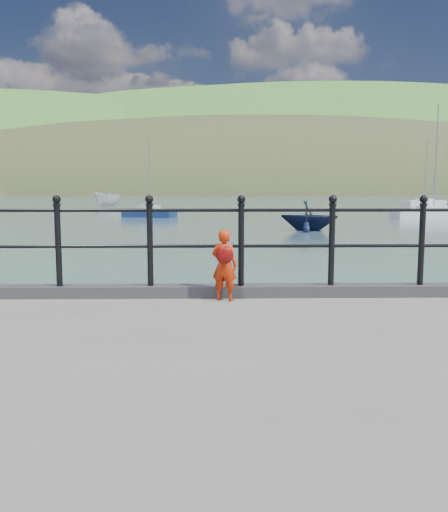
{
  "coord_description": "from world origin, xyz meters",
  "views": [
    {
      "loc": [
        0.23,
        -7.24,
        2.44
      ],
      "look_at": [
        0.37,
        -0.2,
        1.55
      ],
      "focal_mm": 38.0,
      "sensor_mm": 36.0,
      "label": 1
    }
  ],
  "objects_px": {
    "sailboat_near": "(433,214)",
    "child": "(224,264)",
    "railing": "(196,235)",
    "launch_navy": "(309,216)",
    "launch_white": "(107,199)",
    "sailboat_far": "(424,203)",
    "sailboat_port": "(149,213)"
  },
  "relations": [
    {
      "from": "sailboat_near",
      "to": "child",
      "type": "bearing_deg",
      "value": -124.05
    },
    {
      "from": "railing",
      "to": "launch_navy",
      "type": "relative_size",
      "value": 5.58
    },
    {
      "from": "sailboat_far",
      "to": "sailboat_near",
      "type": "bearing_deg",
      "value": -132.89
    },
    {
      "from": "railing",
      "to": "launch_navy",
      "type": "height_order",
      "value": "railing"
    },
    {
      "from": "launch_white",
      "to": "sailboat_far",
      "type": "bearing_deg",
      "value": 32.44
    },
    {
      "from": "child",
      "to": "launch_white",
      "type": "distance_m",
      "value": 64.25
    },
    {
      "from": "child",
      "to": "sailboat_far",
      "type": "distance_m",
      "value": 73.23
    },
    {
      "from": "launch_white",
      "to": "railing",
      "type": "bearing_deg",
      "value": -51.6
    },
    {
      "from": "railing",
      "to": "child",
      "type": "height_order",
      "value": "railing"
    },
    {
      "from": "launch_navy",
      "to": "sailboat_far",
      "type": "relative_size",
      "value": 0.36
    },
    {
      "from": "railing",
      "to": "sailboat_port",
      "type": "bearing_deg",
      "value": 97.61
    },
    {
      "from": "sailboat_near",
      "to": "sailboat_port",
      "type": "bearing_deg",
      "value": 166.6
    },
    {
      "from": "launch_white",
      "to": "launch_navy",
      "type": "bearing_deg",
      "value": -37.6
    },
    {
      "from": "launch_navy",
      "to": "sailboat_far",
      "type": "height_order",
      "value": "sailboat_far"
    },
    {
      "from": "child",
      "to": "sailboat_port",
      "type": "xyz_separation_m",
      "value": [
        -5.43,
        38.12,
        -1.13
      ]
    },
    {
      "from": "launch_navy",
      "to": "sailboat_far",
      "type": "xyz_separation_m",
      "value": [
        23.6,
        43.37,
        -0.51
      ]
    },
    {
      "from": "sailboat_far",
      "to": "child",
      "type": "bearing_deg",
      "value": -135.97
    },
    {
      "from": "railing",
      "to": "sailboat_far",
      "type": "bearing_deg",
      "value": 66.4
    },
    {
      "from": "launch_navy",
      "to": "sailboat_port",
      "type": "xyz_separation_m",
      "value": [
        -10.73,
        14.21,
        -0.52
      ]
    },
    {
      "from": "launch_navy",
      "to": "sailboat_near",
      "type": "relative_size",
      "value": 0.36
    },
    {
      "from": "launch_white",
      "to": "sailboat_port",
      "type": "relative_size",
      "value": 0.73
    },
    {
      "from": "launch_white",
      "to": "sailboat_port",
      "type": "height_order",
      "value": "sailboat_port"
    },
    {
      "from": "launch_navy",
      "to": "sailboat_port",
      "type": "relative_size",
      "value": 0.48
    },
    {
      "from": "child",
      "to": "railing",
      "type": "bearing_deg",
      "value": -15.11
    },
    {
      "from": "railing",
      "to": "sailboat_port",
      "type": "relative_size",
      "value": 2.68
    },
    {
      "from": "sailboat_port",
      "to": "launch_white",
      "type": "bearing_deg",
      "value": 132.86
    },
    {
      "from": "launch_navy",
      "to": "sailboat_port",
      "type": "distance_m",
      "value": 17.82
    },
    {
      "from": "launch_navy",
      "to": "sailboat_near",
      "type": "bearing_deg",
      "value": -21.76
    },
    {
      "from": "child",
      "to": "launch_white",
      "type": "height_order",
      "value": "same"
    },
    {
      "from": "launch_navy",
      "to": "sailboat_near",
      "type": "xyz_separation_m",
      "value": [
        12.13,
        12.15,
        -0.52
      ]
    },
    {
      "from": "launch_white",
      "to": "sailboat_far",
      "type": "height_order",
      "value": "sailboat_far"
    },
    {
      "from": "railing",
      "to": "sailboat_near",
      "type": "bearing_deg",
      "value": 63.55
    }
  ]
}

